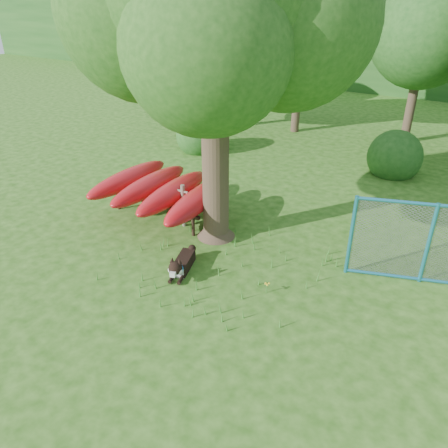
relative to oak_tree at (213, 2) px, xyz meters
The scene contains 13 objects.
ground 5.78m from the oak_tree, 72.31° to the right, with size 80.00×80.00×0.00m, color #225010.
oak_tree is the anchor object (origin of this frame).
wooden_post 4.79m from the oak_tree, behind, with size 0.32×0.11×1.17m.
kayak_rack 4.83m from the oak_tree, behind, with size 3.48×3.25×1.08m.
husky_dog 5.43m from the oak_tree, 80.01° to the right, with size 0.64×1.26×0.57m.
fence_section 6.54m from the oak_tree, ahead, with size 3.00×1.13×3.07m.
wildflower_clump 5.77m from the oak_tree, 32.90° to the right, with size 0.12×0.10×0.25m.
bg_tree_a 9.79m from the oak_tree, 126.56° to the left, with size 4.40×4.40×6.70m.
bg_tree_c 11.12m from the oak_tree, 78.56° to the left, with size 4.00×4.00×6.12m.
bg_tree_f 13.74m from the oak_tree, 127.49° to the left, with size 3.60×3.60×5.55m.
shrub_left 8.67m from the oak_tree, 128.94° to the left, with size 1.80×1.80×1.80m, color #1C4D18.
shrub_mid 9.06m from the oak_tree, 68.50° to the left, with size 1.80×1.80×1.80m, color #1C4D18.
wooded_hillside 25.94m from the oak_tree, 88.47° to the left, with size 80.00×12.00×6.00m, color #1C4D18.
Camera 1 is at (4.76, -5.88, 5.46)m, focal length 35.00 mm.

